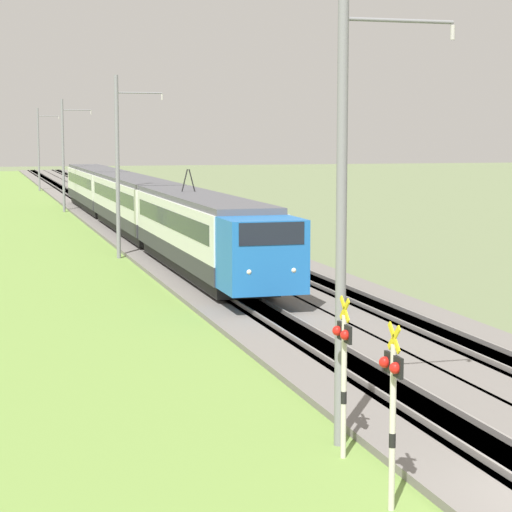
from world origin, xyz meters
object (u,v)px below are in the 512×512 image
(crossing_signal_aux, at_px, (343,363))
(catenary_mast_near, at_px, (344,211))
(catenary_mast_mid, at_px, (118,166))
(catenary_mast_far, at_px, (64,155))
(crossing_signal_near, at_px, (392,400))
(passenger_train, at_px, (134,202))
(catenary_mast_distant, at_px, (39,149))

(crossing_signal_aux, xyz_separation_m, catenary_mast_near, (0.81, -0.28, 2.96))
(catenary_mast_mid, bearing_deg, catenary_mast_near, 180.00)
(catenary_mast_far, bearing_deg, crossing_signal_near, 179.60)
(passenger_train, relative_size, catenary_mast_distant, 6.37)
(catenary_mast_near, bearing_deg, passenger_train, -3.29)
(crossing_signal_near, relative_size, catenary_mast_distant, 0.35)
(passenger_train, relative_size, crossing_signal_near, 18.05)
(catenary_mast_mid, bearing_deg, catenary_mast_far, -0.00)
(catenary_mast_near, distance_m, catenary_mast_distant, 99.35)
(catenary_mast_near, bearing_deg, catenary_mast_distant, -0.00)
(catenary_mast_near, distance_m, catenary_mast_mid, 33.12)
(catenary_mast_mid, relative_size, catenary_mast_distant, 1.00)
(crossing_signal_near, xyz_separation_m, crossing_signal_aux, (2.88, -0.20, -0.01))
(catenary_mast_near, bearing_deg, crossing_signal_aux, 160.79)
(crossing_signal_near, bearing_deg, catenary_mast_distant, -90.27)
(passenger_train, distance_m, catenary_mast_near, 44.99)
(catenary_mast_near, relative_size, catenary_mast_distant, 1.01)
(crossing_signal_near, distance_m, catenary_mast_distant, 103.07)
(catenary_mast_far, xyz_separation_m, catenary_mast_distant, (33.12, 0.00, 0.05))
(catenary_mast_mid, distance_m, catenary_mast_far, 33.12)
(passenger_train, xyz_separation_m, catenary_mast_near, (-44.83, 2.58, 2.72))
(catenary_mast_mid, relative_size, catenary_mast_far, 1.01)
(passenger_train, bearing_deg, catenary_mast_near, -3.29)
(passenger_train, distance_m, crossing_signal_aux, 45.73)
(crossing_signal_near, distance_m, crossing_signal_aux, 2.89)
(catenary_mast_far, bearing_deg, passenger_train, -173.13)
(catenary_mast_near, distance_m, catenary_mast_far, 66.23)
(passenger_train, xyz_separation_m, catenary_mast_distant, (54.51, 2.58, 2.66))
(catenary_mast_near, bearing_deg, catenary_mast_far, -0.00)
(passenger_train, height_order, crossing_signal_near, passenger_train)
(passenger_train, height_order, catenary_mast_mid, catenary_mast_mid)
(crossing_signal_near, distance_m, catenary_mast_far, 69.98)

